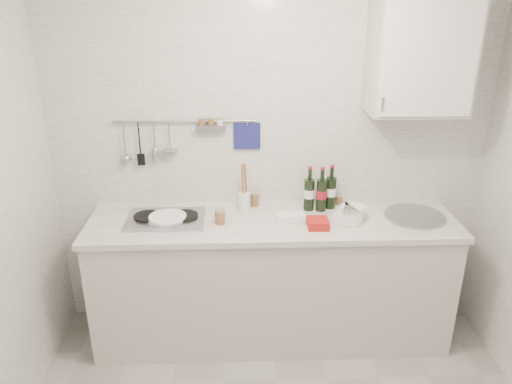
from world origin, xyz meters
TOP-DOWN VIEW (x-y plane):
  - back_wall at (0.00, 1.40)m, footprint 3.00×0.02m
  - counter at (0.01, 1.10)m, footprint 2.44×0.64m
  - wall_rail at (-0.60, 1.37)m, footprint 0.98×0.09m
  - wall_cabinet at (0.90, 1.22)m, footprint 0.60×0.38m
  - plate_stack_hob at (-0.69, 1.07)m, footprint 0.27×0.26m
  - plate_stack_sink at (0.51, 1.07)m, footprint 0.22×0.21m
  - wine_bottles at (0.34, 1.25)m, footprint 0.23×0.11m
  - butter_dish at (0.11, 1.07)m, footprint 0.18×0.09m
  - strawberry_punnet at (0.28, 0.97)m, footprint 0.14×0.14m
  - utensil_crock at (-0.18, 1.26)m, footprint 0.08×0.08m
  - jar_a at (-0.11, 1.33)m, footprint 0.06×0.06m
  - jar_b at (0.48, 1.35)m, footprint 0.06×0.06m
  - jar_c at (0.53, 1.16)m, footprint 0.06×0.06m
  - jar_d at (-0.34, 1.05)m, footprint 0.07×0.07m

SIDE VIEW (x-z plane):
  - counter at x=0.01m, z-range -0.05..0.92m
  - plate_stack_hob at x=-0.69m, z-range 0.92..0.97m
  - butter_dish at x=0.11m, z-range 0.92..0.97m
  - strawberry_punnet at x=0.28m, z-range 0.92..0.98m
  - jar_b at x=0.48m, z-range 0.92..0.99m
  - jar_c at x=0.53m, z-range 0.92..0.99m
  - plate_stack_sink at x=0.51m, z-range 0.92..1.01m
  - jar_d at x=-0.34m, z-range 0.92..1.02m
  - jar_a at x=-0.11m, z-range 0.92..1.02m
  - utensil_crock at x=-0.18m, z-range 0.83..1.17m
  - wine_bottles at x=0.34m, z-range 0.92..1.23m
  - back_wall at x=0.00m, z-range 0.00..2.50m
  - wall_rail at x=-0.60m, z-range 1.26..1.60m
  - wall_cabinet at x=0.90m, z-range 1.60..2.30m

